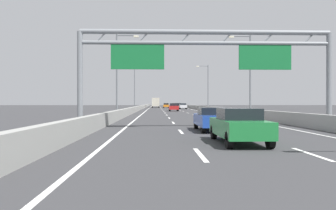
# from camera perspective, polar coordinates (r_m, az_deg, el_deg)

# --- Properties ---
(ground_plane) EXTENTS (260.00, 260.00, 0.00)m
(ground_plane) POSITION_cam_1_polar(r_m,az_deg,el_deg) (98.93, -0.05, -0.57)
(ground_plane) COLOR #38383A
(lane_dash_left_1) EXTENTS (0.16, 3.00, 0.01)m
(lane_dash_left_1) POSITION_cam_1_polar(r_m,az_deg,el_deg) (11.57, 5.17, -7.91)
(lane_dash_left_1) COLOR white
(lane_dash_left_1) RESTS_ON ground_plane
(lane_dash_left_2) EXTENTS (0.16, 3.00, 0.01)m
(lane_dash_left_2) POSITION_cam_1_polar(r_m,az_deg,el_deg) (20.48, 2.05, -4.28)
(lane_dash_left_2) COLOR white
(lane_dash_left_2) RESTS_ON ground_plane
(lane_dash_left_3) EXTENTS (0.16, 3.00, 0.01)m
(lane_dash_left_3) POSITION_cam_1_polar(r_m,az_deg,el_deg) (29.44, 0.84, -2.85)
(lane_dash_left_3) COLOR white
(lane_dash_left_3) RESTS_ON ground_plane
(lane_dash_left_4) EXTENTS (0.16, 3.00, 0.01)m
(lane_dash_left_4) POSITION_cam_1_polar(r_m,az_deg,el_deg) (38.43, 0.19, -2.09)
(lane_dash_left_4) COLOR white
(lane_dash_left_4) RESTS_ON ground_plane
(lane_dash_left_5) EXTENTS (0.16, 3.00, 0.01)m
(lane_dash_left_5) POSITION_cam_1_polar(r_m,az_deg,el_deg) (47.41, -0.21, -1.62)
(lane_dash_left_5) COLOR white
(lane_dash_left_5) RESTS_ON ground_plane
(lane_dash_left_6) EXTENTS (0.16, 3.00, 0.01)m
(lane_dash_left_6) POSITION_cam_1_polar(r_m,az_deg,el_deg) (56.41, -0.48, -1.29)
(lane_dash_left_6) COLOR white
(lane_dash_left_6) RESTS_ON ground_plane
(lane_dash_left_7) EXTENTS (0.16, 3.00, 0.01)m
(lane_dash_left_7) POSITION_cam_1_polar(r_m,az_deg,el_deg) (65.40, -0.68, -1.06)
(lane_dash_left_7) COLOR white
(lane_dash_left_7) RESTS_ON ground_plane
(lane_dash_left_8) EXTENTS (0.16, 3.00, 0.01)m
(lane_dash_left_8) POSITION_cam_1_polar(r_m,az_deg,el_deg) (74.40, -0.83, -0.88)
(lane_dash_left_8) COLOR white
(lane_dash_left_8) RESTS_ON ground_plane
(lane_dash_left_9) EXTENTS (0.16, 3.00, 0.01)m
(lane_dash_left_9) POSITION_cam_1_polar(r_m,az_deg,el_deg) (83.39, -0.94, -0.74)
(lane_dash_left_9) COLOR white
(lane_dash_left_9) RESTS_ON ground_plane
(lane_dash_left_10) EXTENTS (0.16, 3.00, 0.01)m
(lane_dash_left_10) POSITION_cam_1_polar(r_m,az_deg,el_deg) (92.39, -1.04, -0.63)
(lane_dash_left_10) COLOR white
(lane_dash_left_10) RESTS_ON ground_plane
(lane_dash_left_11) EXTENTS (0.16, 3.00, 0.01)m
(lane_dash_left_11) POSITION_cam_1_polar(r_m,az_deg,el_deg) (101.39, -1.12, -0.54)
(lane_dash_left_11) COLOR white
(lane_dash_left_11) RESTS_ON ground_plane
(lane_dash_left_12) EXTENTS (0.16, 3.00, 0.01)m
(lane_dash_left_12) POSITION_cam_1_polar(r_m,az_deg,el_deg) (110.38, -1.18, -0.46)
(lane_dash_left_12) COLOR white
(lane_dash_left_12) RESTS_ON ground_plane
(lane_dash_left_13) EXTENTS (0.16, 3.00, 0.01)m
(lane_dash_left_13) POSITION_cam_1_polar(r_m,az_deg,el_deg) (119.38, -1.24, -0.40)
(lane_dash_left_13) COLOR white
(lane_dash_left_13) RESTS_ON ground_plane
(lane_dash_left_14) EXTENTS (0.16, 3.00, 0.01)m
(lane_dash_left_14) POSITION_cam_1_polar(r_m,az_deg,el_deg) (128.38, -1.28, -0.34)
(lane_dash_left_14) COLOR white
(lane_dash_left_14) RESTS_ON ground_plane
(lane_dash_left_15) EXTENTS (0.16, 3.00, 0.01)m
(lane_dash_left_15) POSITION_cam_1_polar(r_m,az_deg,el_deg) (137.38, -1.33, -0.29)
(lane_dash_left_15) COLOR white
(lane_dash_left_15) RESTS_ON ground_plane
(lane_dash_left_16) EXTENTS (0.16, 3.00, 0.01)m
(lane_dash_left_16) POSITION_cam_1_polar(r_m,az_deg,el_deg) (146.38, -1.36, -0.25)
(lane_dash_left_16) COLOR white
(lane_dash_left_16) RESTS_ON ground_plane
(lane_dash_left_17) EXTENTS (0.16, 3.00, 0.01)m
(lane_dash_left_17) POSITION_cam_1_polar(r_m,az_deg,el_deg) (155.38, -1.39, -0.21)
(lane_dash_left_17) COLOR white
(lane_dash_left_17) RESTS_ON ground_plane
(lane_dash_right_1) EXTENTS (0.16, 3.00, 0.01)m
(lane_dash_right_1) POSITION_cam_1_polar(r_m,az_deg,el_deg) (12.53, 21.87, -7.29)
(lane_dash_right_1) COLOR white
(lane_dash_right_1) RESTS_ON ground_plane
(lane_dash_right_2) EXTENTS (0.16, 3.00, 0.01)m
(lane_dash_right_2) POSITION_cam_1_polar(r_m,az_deg,el_deg) (21.04, 11.91, -4.16)
(lane_dash_right_2) COLOR white
(lane_dash_right_2) RESTS_ON ground_plane
(lane_dash_right_3) EXTENTS (0.16, 3.00, 0.01)m
(lane_dash_right_3) POSITION_cam_1_polar(r_m,az_deg,el_deg) (29.83, 7.77, -2.81)
(lane_dash_right_3) COLOR white
(lane_dash_right_3) RESTS_ON ground_plane
(lane_dash_right_4) EXTENTS (0.16, 3.00, 0.01)m
(lane_dash_right_4) POSITION_cam_1_polar(r_m,az_deg,el_deg) (38.73, 5.53, -2.07)
(lane_dash_right_4) COLOR white
(lane_dash_right_4) RESTS_ON ground_plane
(lane_dash_right_5) EXTENTS (0.16, 3.00, 0.01)m
(lane_dash_right_5) POSITION_cam_1_polar(r_m,az_deg,el_deg) (47.66, 4.13, -1.61)
(lane_dash_right_5) COLOR white
(lane_dash_right_5) RESTS_ON ground_plane
(lane_dash_right_6) EXTENTS (0.16, 3.00, 0.01)m
(lane_dash_right_6) POSITION_cam_1_polar(r_m,az_deg,el_deg) (56.61, 3.17, -1.29)
(lane_dash_right_6) COLOR white
(lane_dash_right_6) RESTS_ON ground_plane
(lane_dash_right_7) EXTENTS (0.16, 3.00, 0.01)m
(lane_dash_right_7) POSITION_cam_1_polar(r_m,az_deg,el_deg) (65.58, 2.47, -1.06)
(lane_dash_right_7) COLOR white
(lane_dash_right_7) RESTS_ON ground_plane
(lane_dash_right_8) EXTENTS (0.16, 3.00, 0.01)m
(lane_dash_right_8) POSITION_cam_1_polar(r_m,az_deg,el_deg) (74.55, 1.94, -0.88)
(lane_dash_right_8) COLOR white
(lane_dash_right_8) RESTS_ON ground_plane
(lane_dash_right_9) EXTENTS (0.16, 3.00, 0.01)m
(lane_dash_right_9) POSITION_cam_1_polar(r_m,az_deg,el_deg) (83.53, 1.53, -0.74)
(lane_dash_right_9) COLOR white
(lane_dash_right_9) RESTS_ON ground_plane
(lane_dash_right_10) EXTENTS (0.16, 3.00, 0.01)m
(lane_dash_right_10) POSITION_cam_1_polar(r_m,az_deg,el_deg) (92.51, 1.19, -0.63)
(lane_dash_right_10) COLOR white
(lane_dash_right_10) RESTS_ON ground_plane
(lane_dash_right_11) EXTENTS (0.16, 3.00, 0.01)m
(lane_dash_right_11) POSITION_cam_1_polar(r_m,az_deg,el_deg) (101.50, 0.92, -0.54)
(lane_dash_right_11) COLOR white
(lane_dash_right_11) RESTS_ON ground_plane
(lane_dash_right_12) EXTENTS (0.16, 3.00, 0.01)m
(lane_dash_right_12) POSITION_cam_1_polar(r_m,az_deg,el_deg) (110.49, 0.69, -0.46)
(lane_dash_right_12) COLOR white
(lane_dash_right_12) RESTS_ON ground_plane
(lane_dash_right_13) EXTENTS (0.16, 3.00, 0.01)m
(lane_dash_right_13) POSITION_cam_1_polar(r_m,az_deg,el_deg) (119.48, 0.49, -0.40)
(lane_dash_right_13) COLOR white
(lane_dash_right_13) RESTS_ON ground_plane
(lane_dash_right_14) EXTENTS (0.16, 3.00, 0.01)m
(lane_dash_right_14) POSITION_cam_1_polar(r_m,az_deg,el_deg) (128.47, 0.32, -0.34)
(lane_dash_right_14) COLOR white
(lane_dash_right_14) RESTS_ON ground_plane
(lane_dash_right_15) EXTENTS (0.16, 3.00, 0.01)m
(lane_dash_right_15) POSITION_cam_1_polar(r_m,az_deg,el_deg) (137.46, 0.18, -0.29)
(lane_dash_right_15) COLOR white
(lane_dash_right_15) RESTS_ON ground_plane
(lane_dash_right_16) EXTENTS (0.16, 3.00, 0.01)m
(lane_dash_right_16) POSITION_cam_1_polar(r_m,az_deg,el_deg) (146.46, 0.05, -0.25)
(lane_dash_right_16) COLOR white
(lane_dash_right_16) RESTS_ON ground_plane
(lane_dash_right_17) EXTENTS (0.16, 3.00, 0.01)m
(lane_dash_right_17) POSITION_cam_1_polar(r_m,az_deg,el_deg) (155.45, -0.07, -0.21)
(lane_dash_right_17) COLOR white
(lane_dash_right_17) RESTS_ON ground_plane
(edge_line_left) EXTENTS (0.16, 176.00, 0.01)m
(edge_line_left) POSITION_cam_1_polar(r_m,az_deg,el_deg) (86.90, -3.26, -0.70)
(edge_line_left) COLOR white
(edge_line_left) RESTS_ON ground_plane
(edge_line_right) EXTENTS (0.16, 176.00, 0.01)m
(edge_line_right) POSITION_cam_1_polar(r_m,az_deg,el_deg) (87.29, 3.65, -0.69)
(edge_line_right) COLOR white
(edge_line_right) RESTS_ON ground_plane
(barrier_left) EXTENTS (0.45, 220.00, 0.95)m
(barrier_left) POSITION_cam_1_polar(r_m,az_deg,el_deg) (108.93, -3.85, -0.23)
(barrier_left) COLOR #9E9E99
(barrier_left) RESTS_ON ground_plane
(barrier_right) EXTENTS (0.45, 220.00, 0.95)m
(barrier_right) POSITION_cam_1_polar(r_m,az_deg,el_deg) (109.34, 3.39, -0.23)
(barrier_right) COLOR #9E9E99
(barrier_right) RESTS_ON ground_plane
(sign_gantry) EXTENTS (16.45, 0.36, 6.36)m
(sign_gantry) POSITION_cam_1_polar(r_m,az_deg,el_deg) (23.26, 5.94, 8.17)
(sign_gantry) COLOR gray
(sign_gantry) RESTS_ON ground_plane
(streetlamp_left_mid) EXTENTS (2.58, 0.28, 9.50)m
(streetlamp_left_mid) POSITION_cam_1_polar(r_m,az_deg,el_deg) (41.34, -7.85, 5.56)
(streetlamp_left_mid) COLOR slate
(streetlamp_left_mid) RESTS_ON ground_plane
(streetlamp_right_mid) EXTENTS (2.58, 0.28, 9.50)m
(streetlamp_right_mid) POSITION_cam_1_polar(r_m,az_deg,el_deg) (42.48, 12.71, 5.42)
(streetlamp_right_mid) COLOR slate
(streetlamp_right_mid) RESTS_ON ground_plane
(streetlamp_left_far) EXTENTS (2.58, 0.28, 9.50)m
(streetlamp_left_far) POSITION_cam_1_polar(r_m,az_deg,el_deg) (74.71, -5.18, 3.26)
(streetlamp_left_far) COLOR slate
(streetlamp_left_far) RESTS_ON ground_plane
(streetlamp_right_far) EXTENTS (2.58, 0.28, 9.50)m
(streetlamp_right_far) POSITION_cam_1_polar(r_m,az_deg,el_deg) (75.35, 6.25, 3.23)
(streetlamp_right_far) COLOR slate
(streetlamp_right_far) RESTS_ON ground_plane
(red_car) EXTENTS (1.78, 4.15, 1.53)m
(red_car) POSITION_cam_1_polar(r_m,az_deg,el_deg) (69.31, 0.91, -0.33)
(red_car) COLOR red
(red_car) RESTS_ON ground_plane
(black_car) EXTENTS (1.71, 4.70, 1.52)m
(black_car) POSITION_cam_1_polar(r_m,az_deg,el_deg) (110.34, 1.63, -0.06)
(black_car) COLOR black
(black_car) RESTS_ON ground_plane
(orange_car) EXTENTS (1.70, 4.65, 1.48)m
(orange_car) POSITION_cam_1_polar(r_m,az_deg,el_deg) (110.88, -0.31, -0.07)
(orange_car) COLOR orange
(orange_car) RESTS_ON ground_plane
(blue_car) EXTENTS (1.88, 4.65, 1.38)m
(blue_car) POSITION_cam_1_polar(r_m,az_deg,el_deg) (21.29, 7.24, -2.18)
(blue_car) COLOR #2347AD
(blue_car) RESTS_ON ground_plane
(green_car) EXTENTS (1.72, 4.57, 1.44)m
(green_car) POSITION_cam_1_polar(r_m,az_deg,el_deg) (14.95, 11.23, -3.19)
(green_car) COLOR #1E7A38
(green_car) RESTS_ON ground_plane
(yellow_car) EXTENTS (1.87, 4.57, 1.46)m
(yellow_car) POSITION_cam_1_polar(r_m,az_deg,el_deg) (135.91, 1.06, 0.01)
(yellow_car) COLOR yellow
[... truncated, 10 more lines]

